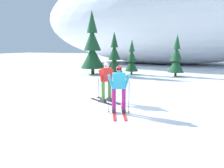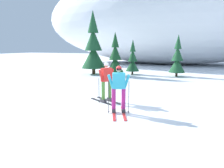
{
  "view_description": "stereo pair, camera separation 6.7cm",
  "coord_description": "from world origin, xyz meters",
  "px_view_note": "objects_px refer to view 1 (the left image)",
  "views": [
    {
      "loc": [
        2.07,
        -7.16,
        2.43
      ],
      "look_at": [
        -0.76,
        0.34,
        0.95
      ],
      "focal_mm": 32.59,
      "sensor_mm": 36.0,
      "label": 1
    },
    {
      "loc": [
        2.14,
        -7.13,
        2.43
      ],
      "look_at": [
        -0.76,
        0.34,
        0.95
      ],
      "focal_mm": 32.59,
      "sensor_mm": 36.0,
      "label": 2
    }
  ],
  "objects_px": {
    "pine_tree_far_left": "(92,48)",
    "pine_tree_center_left": "(114,58)",
    "pine_tree_center_right": "(176,59)",
    "pine_tree_center": "(132,60)",
    "skier_red_jacket": "(106,81)",
    "skier_cyan_jacket": "(119,88)"
  },
  "relations": [
    {
      "from": "skier_cyan_jacket",
      "to": "pine_tree_far_left",
      "type": "distance_m",
      "value": 11.11
    },
    {
      "from": "pine_tree_center_right",
      "to": "skier_red_jacket",
      "type": "bearing_deg",
      "value": -104.06
    },
    {
      "from": "pine_tree_center_left",
      "to": "pine_tree_center_right",
      "type": "height_order",
      "value": "pine_tree_center_left"
    },
    {
      "from": "skier_red_jacket",
      "to": "pine_tree_far_left",
      "type": "xyz_separation_m",
      "value": [
        -4.67,
        8.2,
        1.36
      ]
    },
    {
      "from": "skier_red_jacket",
      "to": "skier_cyan_jacket",
      "type": "bearing_deg",
      "value": -51.0
    },
    {
      "from": "pine_tree_far_left",
      "to": "pine_tree_center",
      "type": "distance_m",
      "value": 3.61
    },
    {
      "from": "skier_red_jacket",
      "to": "pine_tree_far_left",
      "type": "height_order",
      "value": "pine_tree_far_left"
    },
    {
      "from": "pine_tree_center_left",
      "to": "pine_tree_center",
      "type": "distance_m",
      "value": 1.99
    },
    {
      "from": "pine_tree_far_left",
      "to": "pine_tree_center_left",
      "type": "relative_size",
      "value": 1.53
    },
    {
      "from": "pine_tree_center",
      "to": "pine_tree_center_right",
      "type": "distance_m",
      "value": 3.74
    },
    {
      "from": "pine_tree_center",
      "to": "pine_tree_center_right",
      "type": "height_order",
      "value": "pine_tree_center_right"
    },
    {
      "from": "pine_tree_far_left",
      "to": "skier_red_jacket",
      "type": "bearing_deg",
      "value": -60.32
    },
    {
      "from": "skier_red_jacket",
      "to": "pine_tree_center_right",
      "type": "bearing_deg",
      "value": 75.94
    },
    {
      "from": "skier_cyan_jacket",
      "to": "pine_tree_far_left",
      "type": "bearing_deg",
      "value": 121.03
    },
    {
      "from": "skier_cyan_jacket",
      "to": "pine_tree_center_right",
      "type": "xyz_separation_m",
      "value": [
        1.34,
        10.65,
        0.49
      ]
    },
    {
      "from": "skier_red_jacket",
      "to": "pine_tree_center_left",
      "type": "relative_size",
      "value": 0.49
    },
    {
      "from": "skier_red_jacket",
      "to": "pine_tree_center",
      "type": "bearing_deg",
      "value": 98.47
    },
    {
      "from": "skier_cyan_jacket",
      "to": "pine_tree_center_right",
      "type": "bearing_deg",
      "value": 82.81
    },
    {
      "from": "skier_cyan_jacket",
      "to": "pine_tree_center_left",
      "type": "bearing_deg",
      "value": 111.09
    },
    {
      "from": "skier_red_jacket",
      "to": "pine_tree_far_left",
      "type": "relative_size",
      "value": 0.32
    },
    {
      "from": "skier_red_jacket",
      "to": "pine_tree_center",
      "type": "relative_size",
      "value": 0.58
    },
    {
      "from": "pine_tree_far_left",
      "to": "pine_tree_center_right",
      "type": "xyz_separation_m",
      "value": [
        7.03,
        1.2,
        -0.88
      ]
    }
  ]
}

